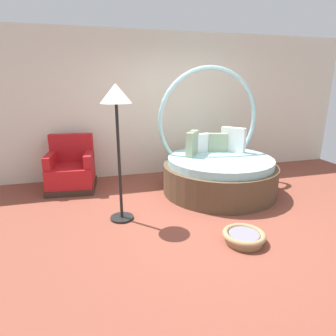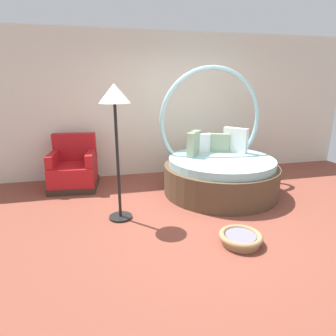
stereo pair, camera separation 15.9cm
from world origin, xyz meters
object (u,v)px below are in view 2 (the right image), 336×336
object	(u,v)px
red_armchair	(74,169)
floor_lamp	(115,107)
round_daybed	(219,168)
pet_basket	(241,238)

from	to	relation	value
red_armchair	floor_lamp	bearing A→B (deg)	-64.16
round_daybed	pet_basket	xyz separation A→B (m)	(-0.42, -1.67, -0.34)
floor_lamp	red_armchair	bearing A→B (deg)	115.84
red_armchair	floor_lamp	size ratio (longest dim) A/B	0.52
floor_lamp	round_daybed	bearing A→B (deg)	21.12
round_daybed	floor_lamp	xyz separation A→B (m)	(-1.75, -0.68, 1.12)
round_daybed	red_armchair	size ratio (longest dim) A/B	2.25
red_armchair	pet_basket	distance (m)	3.20
round_daybed	red_armchair	bearing A→B (deg)	162.31
round_daybed	red_armchair	xyz separation A→B (m)	(-2.46, 0.79, -0.08)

